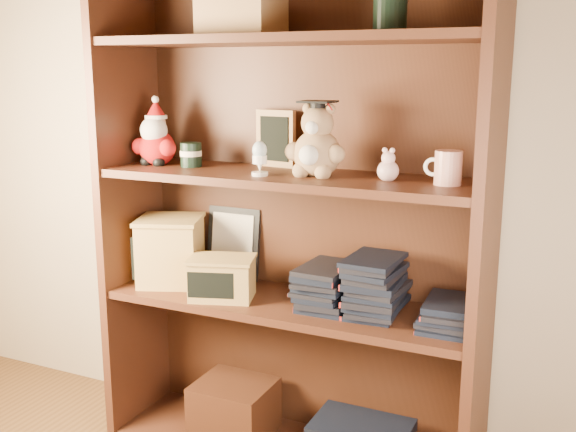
% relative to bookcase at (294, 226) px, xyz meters
% --- Properties ---
extents(bookcase, '(1.20, 0.35, 1.60)m').
position_rel_bookcase_xyz_m(bookcase, '(0.00, 0.00, 0.00)').
color(bookcase, '#442213').
rests_on(bookcase, ground).
extents(shelf_lower, '(1.14, 0.33, 0.02)m').
position_rel_bookcase_xyz_m(shelf_lower, '(0.00, -0.05, -0.24)').
color(shelf_lower, '#442213').
rests_on(shelf_lower, ground).
extents(shelf_upper, '(1.14, 0.33, 0.02)m').
position_rel_bookcase_xyz_m(shelf_upper, '(0.00, -0.05, 0.16)').
color(shelf_upper, '#442213').
rests_on(shelf_upper, ground).
extents(santa_plush, '(0.16, 0.12, 0.23)m').
position_rel_bookcase_xyz_m(santa_plush, '(-0.47, -0.06, 0.25)').
color(santa_plush, '#A50F0F').
rests_on(santa_plush, shelf_upper).
extents(teachers_tin, '(0.07, 0.07, 0.08)m').
position_rel_bookcase_xyz_m(teachers_tin, '(-0.34, -0.05, 0.21)').
color(teachers_tin, black).
rests_on(teachers_tin, shelf_upper).
extents(chalkboard_plaque, '(0.14, 0.08, 0.18)m').
position_rel_bookcase_xyz_m(chalkboard_plaque, '(-0.09, 0.06, 0.26)').
color(chalkboard_plaque, '#9E7547').
rests_on(chalkboard_plaque, shelf_upper).
extents(egg_cup, '(0.05, 0.05, 0.10)m').
position_rel_bookcase_xyz_m(egg_cup, '(-0.05, -0.13, 0.23)').
color(egg_cup, white).
rests_on(egg_cup, shelf_upper).
extents(grad_teddy_bear, '(0.18, 0.16, 0.22)m').
position_rel_bookcase_xyz_m(grad_teddy_bear, '(0.10, -0.06, 0.26)').
color(grad_teddy_bear, '#A17D55').
rests_on(grad_teddy_bear, shelf_upper).
extents(pink_figurine, '(0.06, 0.06, 0.10)m').
position_rel_bookcase_xyz_m(pink_figurine, '(0.31, -0.05, 0.21)').
color(pink_figurine, beige).
rests_on(pink_figurine, shelf_upper).
extents(teacher_mug, '(0.10, 0.07, 0.09)m').
position_rel_bookcase_xyz_m(teacher_mug, '(0.47, -0.05, 0.22)').
color(teacher_mug, silver).
rests_on(teacher_mug, shelf_upper).
extents(certificate_frame, '(0.20, 0.05, 0.24)m').
position_rel_bookcase_xyz_m(certificate_frame, '(-0.27, 0.09, -0.11)').
color(certificate_frame, black).
rests_on(certificate_frame, shelf_lower).
extents(treats_box, '(0.27, 0.27, 0.22)m').
position_rel_bookcase_xyz_m(treats_box, '(-0.43, -0.05, -0.12)').
color(treats_box, '#B38F49').
rests_on(treats_box, shelf_lower).
extents(pencils_box, '(0.24, 0.20, 0.13)m').
position_rel_bookcase_xyz_m(pencils_box, '(-0.19, -0.12, -0.16)').
color(pencils_box, '#B38F49').
rests_on(pencils_box, shelf_lower).
extents(book_stack_left, '(0.14, 0.20, 0.13)m').
position_rel_bookcase_xyz_m(book_stack_left, '(0.13, -0.05, -0.16)').
color(book_stack_left, black).
rests_on(book_stack_left, shelf_lower).
extents(book_stack_mid, '(0.14, 0.20, 0.18)m').
position_rel_bookcase_xyz_m(book_stack_mid, '(0.28, -0.05, -0.14)').
color(book_stack_mid, black).
rests_on(book_stack_mid, shelf_lower).
extents(book_stack_right, '(0.14, 0.20, 0.08)m').
position_rel_bookcase_xyz_m(book_stack_right, '(0.50, -0.05, -0.19)').
color(book_stack_right, black).
rests_on(book_stack_right, shelf_lower).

